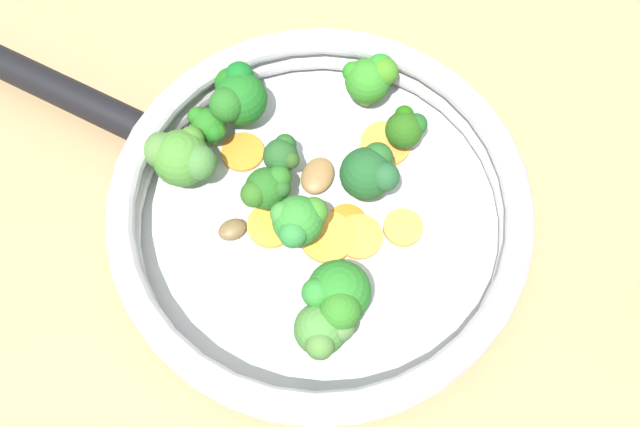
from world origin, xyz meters
TOP-DOWN VIEW (x-y plane):
  - ground_plane at (0.00, 0.00)m, footprint 4.00×4.00m
  - skillet at (0.00, 0.00)m, footprint 0.31×0.31m
  - skillet_rim_wall at (0.00, 0.00)m, footprint 0.33×0.33m
  - skillet_handle at (0.17, -0.20)m, footprint 0.17×0.19m
  - skillet_rivet_left at (0.07, -0.13)m, footprint 0.01×0.01m
  - skillet_rivet_right at (0.12, -0.08)m, footprint 0.01×0.01m
  - carrot_slice_0 at (0.04, -0.01)m, footprint 0.05×0.05m
  - carrot_slice_1 at (-0.06, 0.03)m, footprint 0.04×0.04m
  - carrot_slice_2 at (-0.08, -0.04)m, footprint 0.06×0.06m
  - carrot_slice_3 at (-0.02, 0.01)m, footprint 0.04×0.04m
  - carrot_slice_4 at (0.04, -0.08)m, footprint 0.05×0.05m
  - carrot_slice_5 at (0.00, 0.02)m, footprint 0.05×0.05m
  - carrot_slice_6 at (-0.02, 0.02)m, footprint 0.05×0.05m
  - broccoli_floret_0 at (0.03, -0.03)m, footprint 0.04×0.03m
  - broccoli_floret_1 at (0.03, -0.12)m, footprint 0.05×0.05m
  - broccoli_floret_2 at (0.01, -0.05)m, footprint 0.03×0.03m
  - broccoli_floret_3 at (-0.08, -0.09)m, footprint 0.04×0.04m
  - broccoli_floret_4 at (-0.09, -0.04)m, footprint 0.04×0.03m
  - broccoli_floret_5 at (0.01, 0.07)m, footprint 0.05×0.06m
  - broccoli_floret_6 at (0.09, -0.08)m, footprint 0.05×0.05m
  - broccoli_floret_7 at (0.06, -0.10)m, footprint 0.03×0.03m
  - broccoli_floret_8 at (-0.05, -0.01)m, footprint 0.05×0.04m
  - broccoli_floret_9 at (0.03, 0.09)m, footprint 0.04×0.04m
  - broccoli_floret_10 at (0.02, 0.01)m, footprint 0.04×0.04m
  - mushroom_piece_0 at (0.07, -0.02)m, footprint 0.02×0.02m
  - mushroom_piece_1 at (-0.01, -0.04)m, footprint 0.04×0.04m

SIDE VIEW (x-z plane):
  - ground_plane at x=0.00m, z-range 0.00..0.00m
  - skillet at x=0.00m, z-range 0.00..0.02m
  - carrot_slice_3 at x=-0.02m, z-range 0.02..0.02m
  - carrot_slice_6 at x=-0.02m, z-range 0.02..0.02m
  - carrot_slice_4 at x=0.04m, z-range 0.02..0.02m
  - carrot_slice_2 at x=-0.08m, z-range 0.02..0.02m
  - carrot_slice_1 at x=-0.06m, z-range 0.02..0.02m
  - carrot_slice_0 at x=0.04m, z-range 0.02..0.02m
  - carrot_slice_5 at x=0.00m, z-range 0.02..0.02m
  - skillet_rivet_left at x=0.07m, z-range 0.02..0.03m
  - skillet_rivet_right at x=0.12m, z-range 0.02..0.03m
  - mushroom_piece_0 at x=0.07m, z-range 0.02..0.03m
  - mushroom_piece_1 at x=-0.01m, z-range 0.02..0.03m
  - skillet_handle at x=0.17m, z-range 0.02..0.05m
  - skillet_rim_wall at x=0.00m, z-range 0.02..0.06m
  - broccoli_floret_2 at x=0.01m, z-range 0.02..0.06m
  - broccoli_floret_4 at x=-0.09m, z-range 0.02..0.06m
  - broccoli_floret_7 at x=0.06m, z-range 0.02..0.06m
  - broccoli_floret_0 at x=0.03m, z-range 0.02..0.07m
  - broccoli_floret_9 at x=0.03m, z-range 0.02..0.07m
  - broccoli_floret_6 at x=0.09m, z-range 0.02..0.07m
  - broccoli_floret_3 at x=-0.08m, z-range 0.02..0.07m
  - broccoli_floret_5 at x=0.01m, z-range 0.02..0.08m
  - broccoli_floret_8 at x=-0.05m, z-range 0.02..0.08m
  - broccoli_floret_10 at x=0.02m, z-range 0.03..0.08m
  - broccoli_floret_1 at x=0.03m, z-range 0.02..0.08m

